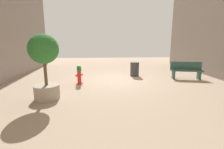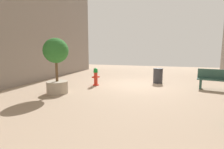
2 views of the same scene
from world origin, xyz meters
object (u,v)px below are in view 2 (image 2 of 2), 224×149
(fire_hydrant, at_px, (96,77))
(planter_tree, at_px, (56,61))
(trash_bin, at_px, (158,76))
(bench_near, at_px, (217,79))

(fire_hydrant, bearing_deg, planter_tree, 65.85)
(fire_hydrant, distance_m, trash_bin, 3.49)
(fire_hydrant, height_order, planter_tree, planter_tree)
(trash_bin, bearing_deg, bench_near, 160.54)
(fire_hydrant, distance_m, bench_near, 5.81)
(bench_near, height_order, planter_tree, planter_tree)
(bench_near, relative_size, trash_bin, 2.09)
(planter_tree, bearing_deg, bench_near, -157.80)
(fire_hydrant, relative_size, bench_near, 0.53)
(planter_tree, bearing_deg, fire_hydrant, -114.15)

